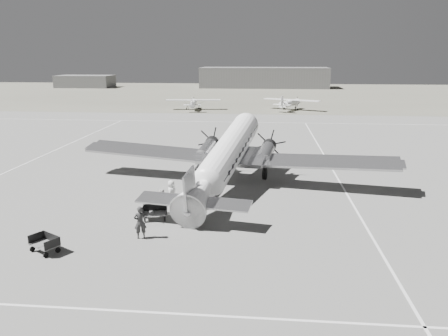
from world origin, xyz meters
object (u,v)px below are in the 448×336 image
Objects in this scene: shed_secondary at (85,81)px; dc3_airliner at (226,157)px; baggage_cart_near at (155,213)px; ground_crew at (140,222)px; light_plane_left at (193,104)px; passenger at (172,193)px; hangar_main at (264,77)px; baggage_cart_far at (45,244)px; ramp_agent at (162,201)px; light_plane_right at (290,104)px.

shed_secondary is 0.67× the size of dc3_airliner.
ground_crew is at bearing -103.28° from baggage_cart_near.
passenger is (7.63, -56.39, -0.19)m from light_plane_left.
hangar_main is 129.39m from baggage_cart_far.
light_plane_left is 58.46m from ramp_agent.
dc3_airliner is at bearing 50.46° from baggage_cart_near.
dc3_airliner is 2.48× the size of light_plane_left.
passenger is (0.50, 2.83, 0.47)m from baggage_cart_near.
light_plane_left is 5.53× the size of ground_crew.
ground_crew is (7.01, -62.20, -0.15)m from light_plane_left.
ramp_agent is (-6.20, -122.34, -2.45)m from hangar_main.
ground_crew is at bearing 179.01° from passenger.
shed_secondary is 127.75m from passenger.
dc3_airliner reaches higher than ramp_agent.
dc3_airliner is 7.42m from ramp_agent.
dc3_airliner is at bearing -91.19° from hangar_main.
light_plane_right reaches higher than light_plane_left.
passenger is (5.28, 8.14, 0.47)m from baggage_cart_far.
light_plane_left is at bearing 12.79° from passenger.
dc3_airliner reaches higher than shed_secondary.
hangar_main is 120.90m from passenger.
shed_secondary is at bearing 127.45° from dc3_airliner.
passenger reaches higher than baggage_cart_far.
baggage_cart_near is (53.58, -118.56, -1.53)m from shed_secondary.
light_plane_left is 59.65m from baggage_cart_near.
dc3_airliner is 15.84× the size of ramp_agent.
shed_secondary is 75.37m from light_plane_left.
ramp_agent is at bearing 82.95° from baggage_cart_far.
light_plane_right is 67.79m from baggage_cart_far.
ramp_agent is at bearing -92.90° from hangar_main.
light_plane_left is at bearing 85.80° from baggage_cart_near.
ground_crew is at bearing -66.26° from shed_secondary.
shed_secondary reaches higher than ground_crew.
ground_crew is (-6.53, -126.54, -2.32)m from hangar_main.
dc3_airliner is 16.39× the size of baggage_cart_far.
hangar_main is 21.38× the size of ground_crew.
light_plane_right is at bearing -3.25° from light_plane_left.
hangar_main reaches higher than dc3_airliner.
baggage_cart_near is (-11.94, -60.38, -0.72)m from light_plane_right.
shed_secondary is at bearing -175.24° from hangar_main.
dc3_airliner is 13.75× the size of ground_crew.
baggage_cart_near is (-4.00, -7.37, -2.10)m from dc3_airliner.
hangar_main is 122.52m from ramp_agent.
ground_crew reaches higher than baggage_cart_far.
hangar_main reaches higher than ramp_agent.
baggage_cart_near is at bearing 175.01° from passenger.
hangar_main is 123.76m from baggage_cart_near.
baggage_cart_far is at bearing 8.24° from ground_crew.
ground_crew is (-0.12, -2.98, 0.51)m from baggage_cart_near.
hangar_main is 60.22m from shed_secondary.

